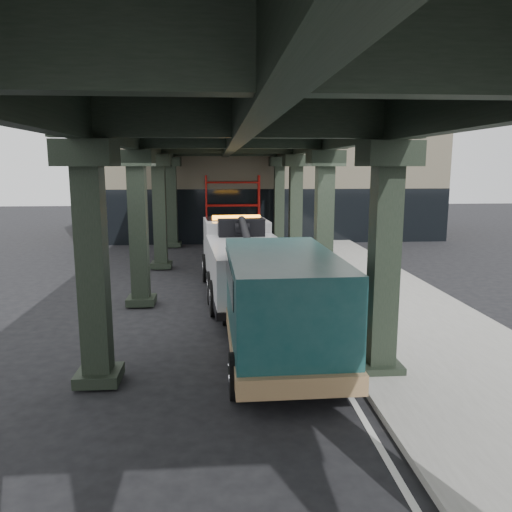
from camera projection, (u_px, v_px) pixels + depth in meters
name	position (u px, v px, depth m)	size (l,w,h in m)	color
ground	(249.00, 322.00, 14.66)	(90.00, 90.00, 0.00)	black
sidewalk	(377.00, 298.00, 16.95)	(5.00, 40.00, 0.15)	gray
lane_stripe	(296.00, 302.00, 16.75)	(0.12, 38.00, 0.01)	silver
viaduct	(232.00, 135.00, 15.62)	(7.40, 32.00, 6.40)	black
building	(260.00, 174.00, 33.73)	(22.00, 10.00, 8.00)	#C6B793
scaffolding	(233.00, 209.00, 28.66)	(3.08, 0.88, 4.00)	red
tow_truck	(243.00, 257.00, 17.38)	(3.03, 8.70, 2.80)	black
towed_van	(279.00, 301.00, 11.66)	(2.68, 6.43, 2.59)	#103839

